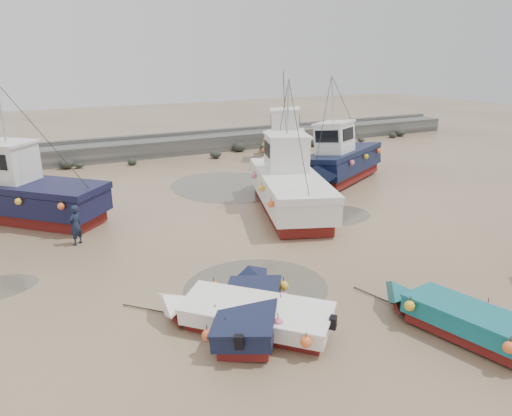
# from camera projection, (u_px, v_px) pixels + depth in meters

# --- Properties ---
(ground) EXTENTS (120.00, 120.00, 0.00)m
(ground) POSITION_uv_depth(u_px,v_px,m) (298.00, 263.00, 18.40)
(ground) COLOR tan
(ground) RESTS_ON ground
(seawall) EXTENTS (60.00, 4.92, 1.50)m
(seawall) POSITION_uv_depth(u_px,v_px,m) (136.00, 149.00, 36.71)
(seawall) COLOR #62625D
(seawall) RESTS_ON ground
(puddle_a) EXTENTS (4.85, 4.85, 0.01)m
(puddle_a) POSITION_uv_depth(u_px,v_px,m) (256.00, 287.00, 16.52)
(puddle_a) COLOR #534D41
(puddle_a) RESTS_ON ground
(puddle_b) EXTENTS (3.66, 3.66, 0.01)m
(puddle_b) POSITION_uv_depth(u_px,v_px,m) (334.00, 215.00, 23.85)
(puddle_b) COLOR #534D41
(puddle_b) RESTS_ON ground
(puddle_d) EXTENTS (6.43, 6.43, 0.01)m
(puddle_d) POSITION_uv_depth(u_px,v_px,m) (227.00, 186.00, 29.00)
(puddle_d) COLOR #534D41
(puddle_d) RESTS_ON ground
(dinghy_0) EXTENTS (4.94, 5.28, 1.43)m
(dinghy_0) POSITION_uv_depth(u_px,v_px,m) (244.00, 311.00, 13.90)
(dinghy_0) COLOR maroon
(dinghy_0) RESTS_ON ground
(dinghy_1) EXTENTS (3.95, 5.17, 1.43)m
(dinghy_1) POSITION_uv_depth(u_px,v_px,m) (252.00, 305.00, 14.21)
(dinghy_1) COLOR maroon
(dinghy_1) RESTS_ON ground
(dinghy_2) EXTENTS (2.49, 5.71, 1.43)m
(dinghy_2) POSITION_uv_depth(u_px,v_px,m) (458.00, 315.00, 13.70)
(dinghy_2) COLOR maroon
(dinghy_2) RESTS_ON ground
(cabin_boat_0) EXTENTS (7.87, 8.24, 6.22)m
(cabin_boat_0) POSITION_uv_depth(u_px,v_px,m) (20.00, 192.00, 22.82)
(cabin_boat_0) COLOR maroon
(cabin_boat_0) RESTS_ON ground
(cabin_boat_1) EXTENTS (5.80, 11.11, 6.22)m
(cabin_boat_1) POSITION_uv_depth(u_px,v_px,m) (287.00, 183.00, 24.50)
(cabin_boat_1) COLOR maroon
(cabin_boat_1) RESTS_ON ground
(cabin_boat_2) EXTENTS (9.25, 5.87, 6.22)m
(cabin_boat_2) POSITION_uv_depth(u_px,v_px,m) (340.00, 161.00, 29.38)
(cabin_boat_2) COLOR maroon
(cabin_boat_2) RESTS_ON ground
(cabin_boat_3) EXTENTS (6.45, 9.14, 6.22)m
(cabin_boat_3) POSITION_uv_depth(u_px,v_px,m) (287.00, 141.00, 35.68)
(cabin_boat_3) COLOR maroon
(cabin_boat_3) RESTS_ON ground
(person) EXTENTS (0.72, 0.68, 1.65)m
(person) POSITION_uv_depth(u_px,v_px,m) (78.00, 244.00, 20.22)
(person) COLOR #141E32
(person) RESTS_ON ground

